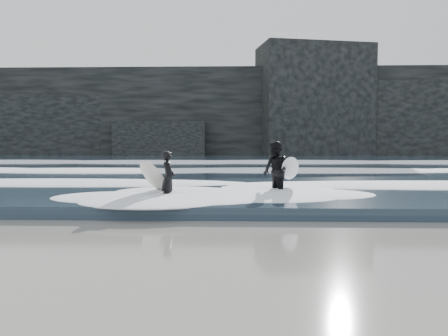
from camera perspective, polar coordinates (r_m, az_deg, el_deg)
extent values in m
plane|color=brown|center=(6.72, -3.50, -11.59)|extent=(120.00, 120.00, 0.00)
cube|color=#233443|center=(35.51, 0.92, 0.83)|extent=(90.00, 52.00, 0.30)
cube|color=black|center=(52.57, 1.25, 6.95)|extent=(70.00, 9.00, 10.00)
ellipsoid|color=white|center=(15.54, -0.37, -1.54)|extent=(60.00, 3.20, 0.20)
ellipsoid|color=white|center=(22.51, 0.34, 0.04)|extent=(60.00, 4.00, 0.24)
ellipsoid|color=white|center=(31.50, 0.79, 1.05)|extent=(60.00, 4.80, 0.30)
imported|color=black|center=(12.08, -7.30, -1.33)|extent=(0.37, 0.55, 1.50)
ellipsoid|color=silver|center=(12.20, -9.12, -1.16)|extent=(0.73, 1.88, 1.08)
imported|color=black|center=(13.03, 6.76, -0.39)|extent=(1.00, 1.08, 1.76)
ellipsoid|color=white|center=(13.06, 8.60, -0.11)|extent=(0.63, 1.80, 0.86)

